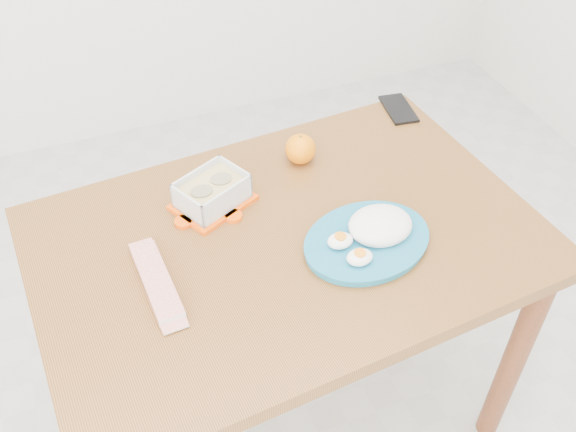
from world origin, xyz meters
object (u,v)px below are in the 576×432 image
object	(u,v)px
smartphone	(398,109)
food_container	(212,192)
rice_plate	(371,234)
orange_fruit	(300,149)
dining_table	(288,267)

from	to	relation	value
smartphone	food_container	bearing A→B (deg)	-154.26
rice_plate	orange_fruit	bearing A→B (deg)	84.85
food_container	smartphone	world-z (taller)	food_container
dining_table	food_container	size ratio (longest dim) A/B	5.45
food_container	smartphone	bearing A→B (deg)	-7.92
orange_fruit	smartphone	bearing A→B (deg)	18.65
food_container	rice_plate	size ratio (longest dim) A/B	0.63
dining_table	food_container	distance (m)	0.25
food_container	orange_fruit	size ratio (longest dim) A/B	2.80
orange_fruit	smartphone	size ratio (longest dim) A/B	0.54
dining_table	rice_plate	world-z (taller)	rice_plate
food_container	rice_plate	bearing A→B (deg)	-66.46
rice_plate	smartphone	bearing A→B (deg)	43.53
dining_table	orange_fruit	xyz separation A→B (m)	(0.13, 0.24, 0.15)
orange_fruit	rice_plate	size ratio (longest dim) A/B	0.22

